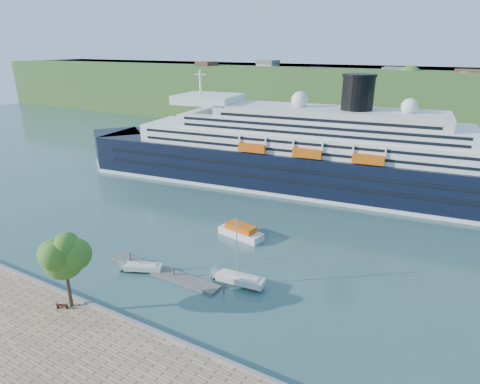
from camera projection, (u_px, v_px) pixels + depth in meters
ground at (103, 315)px, 51.31m from camera, size 400.00×400.00×0.00m
far_hillside at (368, 98)px, 166.00m from camera, size 400.00×50.00×24.00m
quay_coping at (101, 308)px, 50.75m from camera, size 220.00×0.50×0.30m
cruise_ship at (298, 132)px, 93.24m from camera, size 121.24×31.24×26.95m
park_bench at (62, 305)px, 50.78m from camera, size 1.57×1.14×0.93m
promenade_tree at (65, 268)px, 49.58m from camera, size 6.63×6.63×10.97m
floating_pontoon at (163, 272)px, 60.57m from camera, size 19.84×2.84×0.44m
sailboat_white_near at (141, 248)px, 59.64m from camera, size 6.45×4.23×8.14m
sailboat_white_far at (240, 255)px, 55.84m from camera, size 7.94×2.92×10.03m
tender_launch at (241, 231)px, 71.84m from camera, size 8.87×4.32×2.35m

